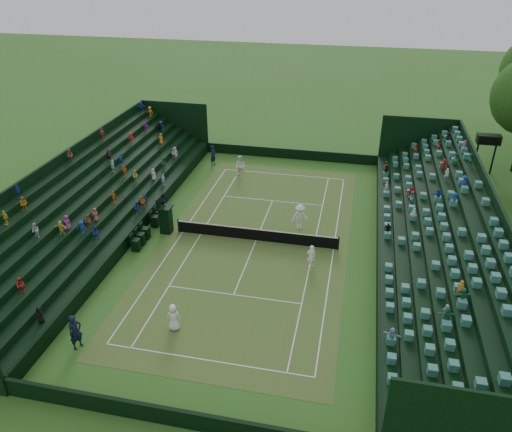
# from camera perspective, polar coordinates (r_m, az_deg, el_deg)

# --- Properties ---
(ground) EXTENTS (160.00, 160.00, 0.00)m
(ground) POSITION_cam_1_polar(r_m,az_deg,el_deg) (35.49, 0.00, -2.84)
(ground) COLOR #35601E
(ground) RESTS_ON ground
(court_surface) EXTENTS (12.97, 26.77, 0.01)m
(court_surface) POSITION_cam_1_polar(r_m,az_deg,el_deg) (35.48, 0.00, -2.83)
(court_surface) COLOR #317125
(court_surface) RESTS_ON ground
(perimeter_wall_north) EXTENTS (17.17, 0.20, 1.00)m
(perimeter_wall_north) POSITION_cam_1_polar(r_m,az_deg,el_deg) (49.33, 3.92, 7.12)
(perimeter_wall_north) COLOR black
(perimeter_wall_north) RESTS_ON ground
(perimeter_wall_south) EXTENTS (17.17, 0.20, 1.00)m
(perimeter_wall_south) POSITION_cam_1_polar(r_m,az_deg,el_deg) (23.52, -8.81, -21.84)
(perimeter_wall_south) COLOR black
(perimeter_wall_south) RESTS_ON ground
(perimeter_wall_east) EXTENTS (0.20, 31.77, 1.00)m
(perimeter_wall_east) POSITION_cam_1_polar(r_m,az_deg,el_deg) (34.71, 13.85, -3.59)
(perimeter_wall_east) COLOR black
(perimeter_wall_east) RESTS_ON ground
(perimeter_wall_west) EXTENTS (0.20, 31.77, 1.00)m
(perimeter_wall_west) POSITION_cam_1_polar(r_m,az_deg,el_deg) (37.70, -12.71, -0.70)
(perimeter_wall_west) COLOR black
(perimeter_wall_west) RESTS_ON ground
(north_grandstand) EXTENTS (6.60, 32.00, 4.90)m
(north_grandstand) POSITION_cam_1_polar(r_m,az_deg,el_deg) (34.69, 20.93, -2.76)
(north_grandstand) COLOR black
(north_grandstand) RESTS_ON ground
(south_grandstand) EXTENTS (6.60, 32.00, 4.90)m
(south_grandstand) POSITION_cam_1_polar(r_m,az_deg,el_deg) (39.07, -18.48, 1.29)
(south_grandstand) COLOR black
(south_grandstand) RESTS_ON ground
(tennis_net) EXTENTS (11.67, 0.10, 1.06)m
(tennis_net) POSITION_cam_1_polar(r_m,az_deg,el_deg) (35.22, 0.00, -2.11)
(tennis_net) COLOR black
(tennis_net) RESTS_ON ground
(scoreboard_tower) EXTENTS (2.00, 1.00, 3.70)m
(scoreboard_tower) POSITION_cam_1_polar(r_m,az_deg,el_deg) (49.45, 25.02, 7.79)
(scoreboard_tower) COLOR black
(scoreboard_tower) RESTS_ON ground
(umpire_chair) EXTENTS (0.99, 0.99, 3.11)m
(umpire_chair) POSITION_cam_1_polar(r_m,az_deg,el_deg) (36.48, -10.33, 0.00)
(umpire_chair) COLOR black
(umpire_chair) RESTS_ON ground
(courtside_chairs) EXTENTS (0.57, 5.54, 1.23)m
(courtside_chairs) POSITION_cam_1_polar(r_m,az_deg,el_deg) (37.10, -12.01, -1.19)
(courtside_chairs) COLOR black
(courtside_chairs) RESTS_ON ground
(player_near_west) EXTENTS (0.90, 0.69, 1.63)m
(player_near_west) POSITION_cam_1_polar(r_m,az_deg,el_deg) (27.82, -9.41, -11.36)
(player_near_west) COLOR white
(player_near_west) RESTS_ON ground
(player_near_east) EXTENTS (0.68, 0.53, 1.65)m
(player_near_east) POSITION_cam_1_polar(r_m,az_deg,el_deg) (32.46, 6.33, -4.60)
(player_near_east) COLOR white
(player_near_east) RESTS_ON ground
(player_far_west) EXTENTS (1.14, 1.00, 1.98)m
(player_far_west) POSITION_cam_1_polar(r_m,az_deg,el_deg) (45.05, -1.81, 5.70)
(player_far_west) COLOR white
(player_far_west) RESTS_ON ground
(player_far_east) EXTENTS (1.46, 1.24, 1.95)m
(player_far_east) POSITION_cam_1_polar(r_m,az_deg,el_deg) (36.66, 5.02, -0.09)
(player_far_east) COLOR white
(player_far_east) RESTS_ON ground
(line_judge_north) EXTENTS (0.65, 0.81, 1.93)m
(line_judge_north) POSITION_cam_1_polar(r_m,az_deg,el_deg) (47.72, -4.92, 6.92)
(line_judge_north) COLOR black
(line_judge_north) RESTS_ON ground
(line_judge_south) EXTENTS (0.75, 0.87, 2.02)m
(line_judge_south) POSITION_cam_1_polar(r_m,az_deg,el_deg) (27.89, -19.93, -12.35)
(line_judge_south) COLOR black
(line_judge_south) RESTS_ON ground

